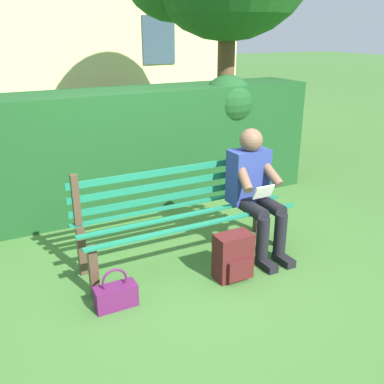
{
  "coord_description": "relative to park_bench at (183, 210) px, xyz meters",
  "views": [
    {
      "loc": [
        1.62,
        3.26,
        2.06
      ],
      "look_at": [
        0.0,
        0.1,
        0.72
      ],
      "focal_mm": 40.48,
      "sensor_mm": 36.0,
      "label": 1
    }
  ],
  "objects": [
    {
      "name": "backpack",
      "position": [
        -0.22,
        0.56,
        -0.27
      ],
      "size": [
        0.32,
        0.26,
        0.42
      ],
      "color": "#4C1919",
      "rests_on": "ground"
    },
    {
      "name": "handbag",
      "position": [
        0.84,
        0.51,
        -0.37
      ],
      "size": [
        0.33,
        0.14,
        0.34
      ],
      "color": "#59194C",
      "rests_on": "ground"
    },
    {
      "name": "person_seated",
      "position": [
        -0.67,
        0.2,
        0.16
      ],
      "size": [
        0.44,
        0.73,
        1.2
      ],
      "color": "navy",
      "rests_on": "ground"
    },
    {
      "name": "ground",
      "position": [
        0.0,
        0.09,
        -0.48
      ],
      "size": [
        60.0,
        60.0,
        0.0
      ],
      "primitive_type": "plane",
      "color": "#3D6B2D"
    },
    {
      "name": "park_bench",
      "position": [
        0.0,
        0.0,
        0.0
      ],
      "size": [
        2.04,
        0.55,
        0.92
      ],
      "color": "#4C3828",
      "rests_on": "ground"
    },
    {
      "name": "hedge_backdrop",
      "position": [
        0.21,
        -1.47,
        0.27
      ],
      "size": [
        5.16,
        0.8,
        1.53
      ],
      "color": "#19471E",
      "rests_on": "ground"
    }
  ]
}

